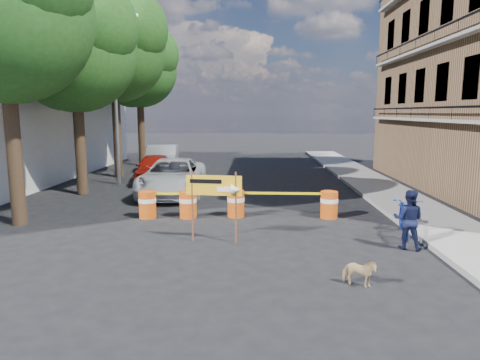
# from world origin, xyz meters

# --- Properties ---
(ground) EXTENTS (120.00, 120.00, 0.00)m
(ground) POSITION_xyz_m (0.00, 0.00, 0.00)
(ground) COLOR black
(ground) RESTS_ON ground
(sidewalk_east) EXTENTS (2.40, 40.00, 0.15)m
(sidewalk_east) POSITION_xyz_m (6.20, 6.00, 0.07)
(sidewalk_east) COLOR gray
(sidewalk_east) RESTS_ON ground
(tree_near) EXTENTS (5.46, 5.20, 9.15)m
(tree_near) POSITION_xyz_m (-6.73, 2.00, 6.36)
(tree_near) COLOR #332316
(tree_near) RESTS_ON ground
(tree_mid_a) EXTENTS (5.25, 5.00, 8.68)m
(tree_mid_a) POSITION_xyz_m (-6.74, 7.00, 6.01)
(tree_mid_a) COLOR #332316
(tree_mid_a) RESTS_ON ground
(tree_mid_b) EXTENTS (5.67, 5.40, 9.62)m
(tree_mid_b) POSITION_xyz_m (-6.73, 12.00, 6.71)
(tree_mid_b) COLOR #332316
(tree_mid_b) RESTS_ON ground
(tree_far) EXTENTS (5.04, 4.80, 8.84)m
(tree_far) POSITION_xyz_m (-6.74, 17.00, 6.22)
(tree_far) COLOR #332316
(tree_far) RESTS_ON ground
(streetlamp) EXTENTS (1.25, 0.18, 8.00)m
(streetlamp) POSITION_xyz_m (-5.93, 9.50, 4.38)
(streetlamp) COLOR gray
(streetlamp) RESTS_ON ground
(barrel_far_left) EXTENTS (0.58, 0.58, 0.90)m
(barrel_far_left) POSITION_xyz_m (-3.00, 2.94, 0.47)
(barrel_far_left) COLOR #C4440B
(barrel_far_left) RESTS_ON ground
(barrel_mid_left) EXTENTS (0.58, 0.58, 0.90)m
(barrel_mid_left) POSITION_xyz_m (-1.66, 2.99, 0.47)
(barrel_mid_left) COLOR #C4440B
(barrel_mid_left) RESTS_ON ground
(barrel_mid_right) EXTENTS (0.58, 0.58, 0.90)m
(barrel_mid_right) POSITION_xyz_m (-0.09, 3.17, 0.47)
(barrel_mid_right) COLOR #C4440B
(barrel_mid_right) RESTS_ON ground
(barrel_far_right) EXTENTS (0.58, 0.58, 0.90)m
(barrel_far_right) POSITION_xyz_m (3.00, 3.10, 0.47)
(barrel_far_right) COLOR #C4440B
(barrel_far_right) RESTS_ON ground
(detour_sign) EXTENTS (1.50, 0.36, 1.93)m
(detour_sign) POSITION_xyz_m (-0.35, 0.29, 1.42)
(detour_sign) COLOR #592D19
(detour_sign) RESTS_ON ground
(pedestrian) EXTENTS (0.92, 0.83, 1.54)m
(pedestrian) POSITION_xyz_m (4.45, -0.06, 0.77)
(pedestrian) COLOR black
(pedestrian) RESTS_ON ground
(bicycle) EXTENTS (1.00, 1.28, 2.16)m
(bicycle) POSITION_xyz_m (4.80, 1.19, 1.08)
(bicycle) COLOR #1531AC
(bicycle) RESTS_ON ground
(dog) EXTENTS (0.76, 0.58, 0.59)m
(dog) POSITION_xyz_m (2.62, -2.54, 0.29)
(dog) COLOR tan
(dog) RESTS_ON ground
(suv_white) EXTENTS (2.71, 5.53, 1.51)m
(suv_white) POSITION_xyz_m (-2.92, 7.07, 0.76)
(suv_white) COLOR silver
(suv_white) RESTS_ON ground
(sedan_red) EXTENTS (2.14, 4.31, 1.41)m
(sedan_red) POSITION_xyz_m (-4.47, 10.33, 0.71)
(sedan_red) COLOR #9B160C
(sedan_red) RESTS_ON ground
(sedan_silver) EXTENTS (2.25, 4.98, 1.58)m
(sedan_silver) POSITION_xyz_m (-4.80, 13.79, 0.79)
(sedan_silver) COLOR #BABCC2
(sedan_silver) RESTS_ON ground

